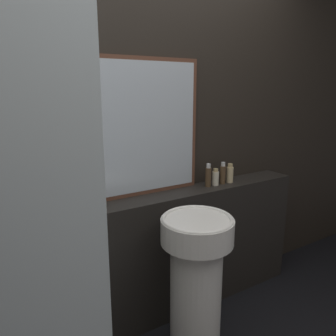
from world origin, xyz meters
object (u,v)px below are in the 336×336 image
Objects in this scene: pedestal_sink at (196,280)px; towel_stack at (86,204)px; shampoo_bottle at (208,176)px; lotion_bottle at (223,174)px; conditioner_bottle at (215,178)px; mirror at (150,128)px; body_wash_bottle at (230,174)px.

towel_stack is (-0.48, 0.42, 0.42)m from pedestal_sink.
shampoo_bottle is 1.03× the size of lotion_bottle.
shampoo_bottle is 1.37× the size of conditioner_bottle.
mirror is 5.39× the size of lotion_bottle.
mirror is at bearing 170.29° from lotion_bottle.
pedestal_sink is 1.01× the size of mirror.
mirror is 0.72m from body_wash_bottle.
conditioner_bottle reaches higher than pedestal_sink.
towel_stack is 1.09m from body_wash_bottle.
towel_stack is 0.89m from shampoo_bottle.
conditioner_bottle is (0.47, 0.42, 0.44)m from pedestal_sink.
towel_stack reaches higher than pedestal_sink.
conditioner_bottle is 0.14m from body_wash_bottle.
towel_stack is at bearing 138.99° from pedestal_sink.
mirror is at bearing 11.16° from towel_stack.
shampoo_bottle is at bearing -12.79° from mirror.
lotion_bottle is (0.55, -0.09, -0.36)m from mirror.
mirror is 0.55m from shampoo_bottle.
lotion_bottle reaches higher than conditioner_bottle.
shampoo_bottle is 0.20m from body_wash_bottle.
conditioner_bottle is (0.95, 0.00, 0.02)m from towel_stack.
pedestal_sink is 4.91× the size of towel_stack.
towel_stack is at bearing -180.00° from shampoo_bottle.
lotion_bottle is (0.54, 0.42, 0.46)m from pedestal_sink.
towel_stack is at bearing 180.00° from body_wash_bottle.
body_wash_bottle is at bearing -0.00° from shampoo_bottle.
towel_stack is 1.48× the size of conditioner_bottle.
towel_stack is 1.02m from lotion_bottle.
pedestal_sink is 7.25× the size of conditioner_bottle.
pedestal_sink is 0.82m from lotion_bottle.
lotion_bottle reaches higher than towel_stack.
lotion_bottle is at bearing 0.00° from conditioner_bottle.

